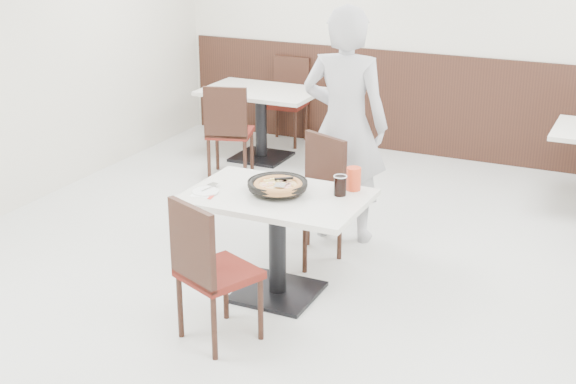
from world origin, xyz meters
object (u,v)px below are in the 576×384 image
at_px(pizza_pan, 278,187).
at_px(cola_glass, 340,186).
at_px(bg_table_left, 261,124).
at_px(pizza, 278,187).
at_px(chair_far, 307,201).
at_px(bg_chair_left_far, 286,102).
at_px(chair_near, 219,270).
at_px(red_cup, 354,179).
at_px(bg_chair_left_near, 230,130).
at_px(diner_person, 345,125).
at_px(main_table, 277,245).
at_px(side_plate, 205,192).

height_order(pizza_pan, cola_glass, cola_glass).
bearing_deg(bg_table_left, pizza, -60.91).
height_order(chair_far, bg_chair_left_far, same).
bearing_deg(chair_far, chair_near, 113.64).
distance_m(chair_near, red_cup, 1.17).
bearing_deg(bg_table_left, bg_chair_left_near, -91.09).
bearing_deg(diner_person, bg_chair_left_far, -60.65).
height_order(chair_far, pizza, chair_far).
bearing_deg(chair_far, bg_table_left, -31.56).
bearing_deg(main_table, bg_chair_left_far, 114.42).
bearing_deg(chair_far, side_plate, 88.33).
relative_size(pizza_pan, cola_glass, 3.02).
distance_m(chair_near, bg_table_left, 3.75).
height_order(pizza, diner_person, diner_person).
bearing_deg(bg_table_left, diner_person, -45.64).
xyz_separation_m(side_plate, red_cup, (0.89, 0.49, 0.07)).
distance_m(main_table, cola_glass, 0.61).
xyz_separation_m(chair_near, pizza_pan, (0.06, 0.71, 0.32)).
relative_size(chair_far, pizza, 2.92).
relative_size(main_table, diner_person, 0.64).
distance_m(pizza, bg_table_left, 3.20).
xyz_separation_m(red_cup, bg_table_left, (-1.96, 2.45, -0.45)).
bearing_deg(pizza, side_plate, -160.81).
xyz_separation_m(chair_far, bg_chair_left_far, (-1.48, 2.75, 0.00)).
distance_m(chair_near, side_plate, 0.70).
bearing_deg(side_plate, pizza, 19.19).
bearing_deg(main_table, diner_person, 88.45).
height_order(red_cup, bg_chair_left_near, bg_chair_left_near).
relative_size(diner_person, bg_table_left, 1.57).
bearing_deg(main_table, bg_chair_left_near, 126.15).
distance_m(pizza, red_cup, 0.53).
bearing_deg(chair_near, side_plate, 150.62).
relative_size(pizza, red_cup, 2.03).
relative_size(pizza, bg_chair_left_far, 0.34).
bearing_deg(bg_chair_left_far, cola_glass, 116.51).
bearing_deg(bg_chair_left_far, diner_person, 120.81).
xyz_separation_m(chair_far, pizza, (0.08, -0.66, 0.34)).
bearing_deg(pizza_pan, bg_chair_left_far, 114.45).
relative_size(side_plate, red_cup, 1.11).
height_order(diner_person, bg_chair_left_near, diner_person).
distance_m(chair_far, side_plate, 0.95).
bearing_deg(pizza_pan, chair_far, 95.12).
bearing_deg(pizza, pizza_pan, 120.52).
xyz_separation_m(cola_glass, bg_chair_left_near, (-1.93, 1.94, -0.34)).
height_order(chair_near, red_cup, chair_near).
height_order(bg_table_left, bg_chair_left_near, bg_chair_left_near).
relative_size(cola_glass, bg_chair_left_far, 0.14).
relative_size(main_table, bg_table_left, 1.00).
distance_m(main_table, pizza_pan, 0.42).
bearing_deg(pizza_pan, side_plate, -155.61).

